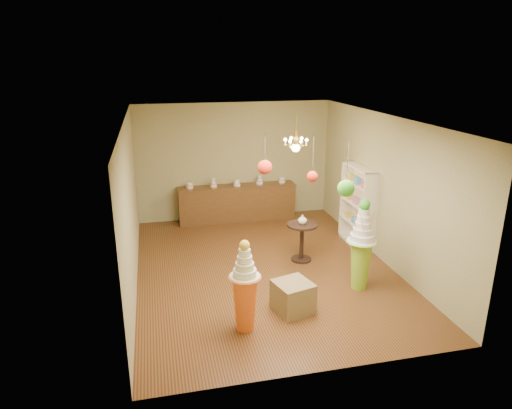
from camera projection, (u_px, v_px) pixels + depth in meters
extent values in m
plane|color=#543116|center=(264.00, 268.00, 9.21)|extent=(6.50, 6.50, 0.00)
plane|color=silver|center=(265.00, 119.00, 8.28)|extent=(6.50, 6.50, 0.00)
cube|color=tan|center=(235.00, 161.00, 11.76)|extent=(5.00, 0.04, 3.00)
cube|color=tan|center=(327.00, 272.00, 5.73)|extent=(5.00, 0.04, 3.00)
cube|color=tan|center=(130.00, 207.00, 8.22)|extent=(0.04, 6.50, 3.00)
cube|color=tan|center=(384.00, 190.00, 9.28)|extent=(0.04, 6.50, 3.00)
cone|color=#89BE2A|center=(360.00, 265.00, 8.31)|extent=(0.50, 0.50, 0.92)
cylinder|color=white|center=(362.00, 241.00, 8.16)|extent=(0.67, 0.67, 0.03)
cylinder|color=white|center=(362.00, 237.00, 8.14)|extent=(0.55, 0.55, 0.12)
cylinder|color=white|center=(363.00, 231.00, 8.10)|extent=(0.45, 0.45, 0.12)
cylinder|color=white|center=(363.00, 225.00, 8.07)|extent=(0.37, 0.37, 0.12)
cylinder|color=white|center=(364.00, 219.00, 8.03)|extent=(0.30, 0.30, 0.12)
cylinder|color=white|center=(364.00, 213.00, 8.00)|extent=(0.25, 0.25, 0.12)
sphere|color=green|center=(365.00, 205.00, 7.95)|extent=(0.19, 0.19, 0.19)
cone|color=orange|center=(245.00, 303.00, 7.05)|extent=(0.44, 0.44, 0.89)
cylinder|color=white|center=(245.00, 276.00, 6.91)|extent=(0.53, 0.53, 0.03)
cylinder|color=white|center=(245.00, 272.00, 6.88)|extent=(0.40, 0.40, 0.11)
cylinder|color=white|center=(245.00, 266.00, 6.85)|extent=(0.32, 0.32, 0.11)
cylinder|color=white|center=(245.00, 259.00, 6.82)|extent=(0.26, 0.26, 0.11)
cylinder|color=white|center=(245.00, 253.00, 6.78)|extent=(0.20, 0.20, 0.11)
sphere|color=gold|center=(245.00, 245.00, 6.75)|extent=(0.16, 0.16, 0.16)
cube|color=olive|center=(293.00, 297.00, 7.60)|extent=(0.71, 0.71, 0.52)
cube|color=brown|center=(237.00, 203.00, 11.82)|extent=(3.00, 0.50, 0.90)
cube|color=brown|center=(237.00, 186.00, 11.68)|extent=(3.04, 0.54, 0.03)
cylinder|color=white|center=(190.00, 186.00, 11.40)|extent=(0.18, 0.18, 0.16)
cylinder|color=white|center=(213.00, 183.00, 11.51)|extent=(0.18, 0.18, 0.24)
cylinder|color=white|center=(237.00, 183.00, 11.65)|extent=(0.18, 0.18, 0.16)
cylinder|color=white|center=(260.00, 180.00, 11.77)|extent=(0.18, 0.18, 0.24)
cylinder|color=white|center=(282.00, 180.00, 11.91)|extent=(0.18, 0.18, 0.16)
cube|color=#EDE6CD|center=(364.00, 206.00, 10.20)|extent=(0.04, 1.20, 1.80)
cube|color=#EDE6CD|center=(356.00, 223.00, 10.29)|extent=(0.30, 1.14, 0.03)
cube|color=#EDE6CD|center=(357.00, 204.00, 10.15)|extent=(0.30, 1.14, 0.03)
cube|color=#EDE6CD|center=(358.00, 185.00, 10.01)|extent=(0.30, 1.14, 0.03)
cylinder|color=black|center=(301.00, 259.00, 9.59)|extent=(0.51, 0.51, 0.04)
cylinder|color=black|center=(302.00, 243.00, 9.47)|extent=(0.10, 0.10, 0.79)
cylinder|color=black|center=(302.00, 225.00, 9.35)|extent=(0.76, 0.76, 0.04)
imported|color=#EDE6CD|center=(302.00, 219.00, 9.31)|extent=(0.22, 0.22, 0.20)
cylinder|color=#383128|center=(265.00, 150.00, 6.83)|extent=(0.01, 0.01, 0.52)
sphere|color=#B62512|center=(265.00, 167.00, 6.92)|extent=(0.22, 0.22, 0.22)
cylinder|color=#383128|center=(347.00, 163.00, 6.48)|extent=(0.01, 0.01, 0.74)
sphere|color=green|center=(346.00, 188.00, 6.59)|extent=(0.25, 0.25, 0.25)
cylinder|color=#383128|center=(313.00, 155.00, 6.83)|extent=(0.01, 0.01, 0.66)
sphere|color=#B62512|center=(312.00, 177.00, 6.93)|extent=(0.17, 0.17, 0.17)
cylinder|color=gold|center=(296.00, 124.00, 9.43)|extent=(0.02, 0.02, 0.50)
cylinder|color=gold|center=(296.00, 138.00, 9.53)|extent=(0.10, 0.10, 0.30)
sphere|color=#F5D986|center=(296.00, 148.00, 9.59)|extent=(0.18, 0.18, 0.18)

